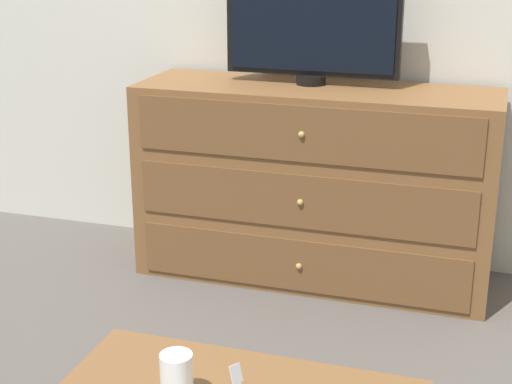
# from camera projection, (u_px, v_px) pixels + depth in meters

# --- Properties ---
(ground_plane) EXTENTS (12.00, 12.00, 0.00)m
(ground_plane) POSITION_uv_depth(u_px,v_px,m) (300.00, 248.00, 3.43)
(ground_plane) COLOR #56514C
(dresser) EXTENTS (1.37, 0.45, 0.76)m
(dresser) POSITION_uv_depth(u_px,v_px,m) (314.00, 184.00, 3.05)
(dresser) COLOR brown
(dresser) RESTS_ON ground_plane
(tv) EXTENTS (0.67, 0.11, 0.48)m
(tv) POSITION_uv_depth(u_px,v_px,m) (313.00, 17.00, 2.91)
(tv) COLOR black
(tv) RESTS_ON dresser
(drink_cup) EXTENTS (0.07, 0.07, 0.10)m
(drink_cup) POSITION_uv_depth(u_px,v_px,m) (177.00, 379.00, 1.64)
(drink_cup) COLOR white
(drink_cup) RESTS_ON coffee_table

